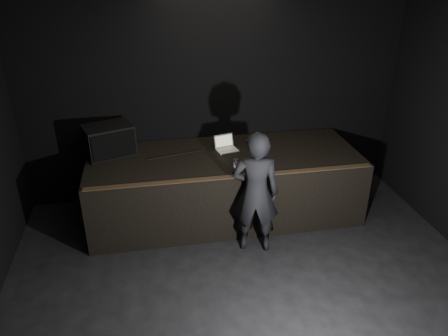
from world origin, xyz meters
The scene contains 10 objects.
room_walls centered at (0.00, 0.00, 2.02)m, with size 6.10×7.10×3.52m.
stage_riser centered at (0.00, 2.73, 0.50)m, with size 4.00×1.50×1.00m, color black.
riser_lip centered at (0.00, 2.02, 1.01)m, with size 3.92×0.10×0.01m, color brown.
stage_monitor centered at (-1.65, 3.07, 1.23)m, with size 0.80×0.68×0.45m.
cable centered at (-0.71, 2.84, 1.01)m, with size 0.02×0.02×0.87m, color black.
laptop centered at (0.06, 2.93, 1.05)m, with size 0.36×0.34×0.21m.
beer_can centered at (0.06, 2.22, 1.08)m, with size 0.07×0.07×0.17m.
plastic_cup centered at (0.67, 2.75, 1.06)m, with size 0.09×0.09×0.11m, color white.
wii_remote centered at (0.35, 2.35, 1.02)m, with size 0.04×0.17×0.03m, color white.
person centered at (0.24, 1.78, 0.86)m, with size 0.63×0.41×1.72m, color black.
Camera 1 is at (-1.08, -3.03, 3.70)m, focal length 35.00 mm.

